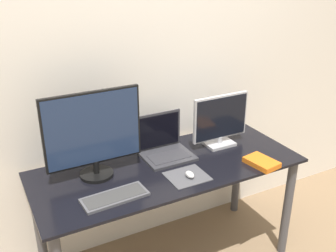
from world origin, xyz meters
TOP-DOWN VIEW (x-y plane):
  - wall_back at (0.00, 0.76)m, footprint 7.00×0.05m
  - desk at (0.00, 0.35)m, footprint 1.70×0.70m
  - monitor_left at (-0.43, 0.44)m, footprint 0.57×0.20m
  - monitor_right at (0.45, 0.44)m, footprint 0.42×0.14m
  - laptop at (0.05, 0.50)m, footprint 0.32×0.27m
  - keyboard at (-0.42, 0.16)m, footprint 0.37×0.17m
  - mousepad at (0.04, 0.18)m, footprint 0.24×0.21m
  - mouse at (0.05, 0.16)m, footprint 0.04×0.07m
  - book at (0.53, 0.09)m, footprint 0.17×0.22m

SIDE VIEW (x-z plane):
  - desk at x=0.00m, z-range 0.25..1.02m
  - mousepad at x=0.04m, z-range 0.78..0.78m
  - keyboard at x=-0.42m, z-range 0.78..0.79m
  - book at x=0.53m, z-range 0.78..0.81m
  - mouse at x=0.05m, z-range 0.78..0.82m
  - laptop at x=0.05m, z-range 0.71..0.98m
  - monitor_right at x=0.45m, z-range 0.78..1.14m
  - monitor_left at x=-0.43m, z-range 0.79..1.32m
  - wall_back at x=0.00m, z-range 0.00..2.50m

